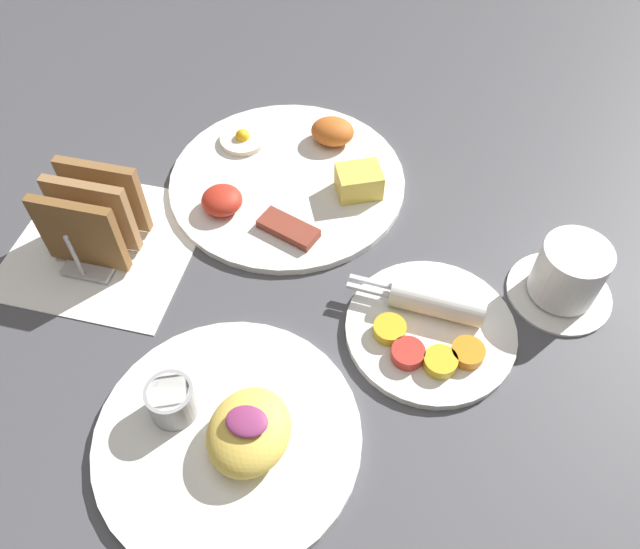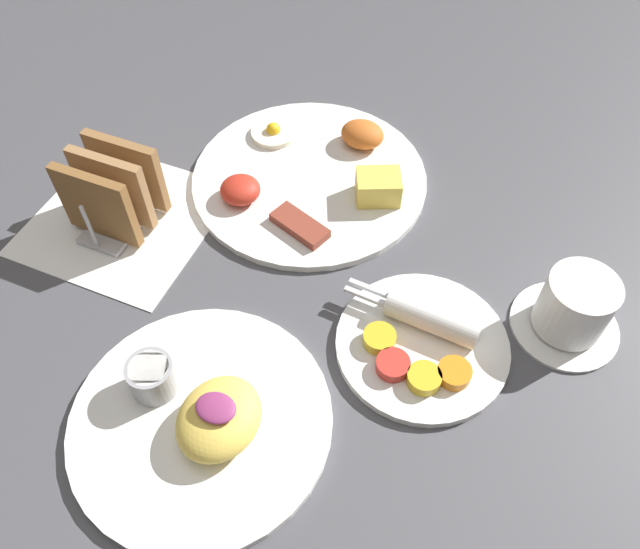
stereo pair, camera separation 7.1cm
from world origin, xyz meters
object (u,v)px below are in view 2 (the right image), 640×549
coffee_cup (574,308)px  plate_condiments (422,342)px  plate_breakfast (313,176)px  toast_rack (114,191)px  plate_foreground (201,415)px

coffee_cup → plate_condiments: bearing=-147.9°
plate_breakfast → toast_rack: size_ratio=2.71×
plate_breakfast → plate_condiments: 0.29m
plate_foreground → toast_rack: toast_rack is taller
plate_breakfast → toast_rack: 0.26m
toast_rack → coffee_cup: size_ratio=0.97×
coffee_cup → toast_rack: bearing=-174.4°
plate_condiments → toast_rack: bearing=175.3°
plate_condiments → plate_foreground: (-0.18, -0.17, 0.00)m
plate_breakfast → toast_rack: toast_rack is taller
toast_rack → coffee_cup: (0.55, 0.05, -0.02)m
plate_condiments → coffee_cup: 0.17m
plate_foreground → toast_rack: (-0.23, 0.20, 0.04)m
plate_condiments → plate_foreground: bearing=-136.3°
plate_foreground → plate_breakfast: bearing=95.5°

